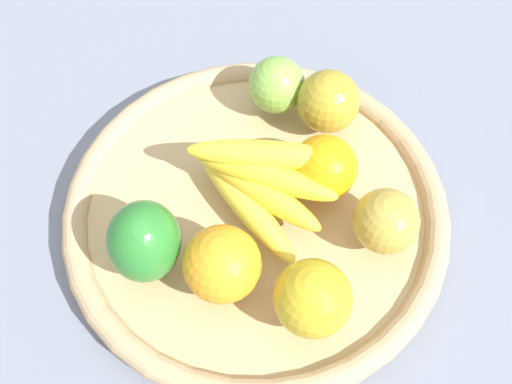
{
  "coord_description": "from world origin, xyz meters",
  "views": [
    {
      "loc": [
        0.09,
        0.32,
        0.6
      ],
      "look_at": [
        0.0,
        0.0,
        0.06
      ],
      "focal_mm": 40.59,
      "sensor_mm": 36.0,
      "label": 1
    }
  ],
  "objects_px": {
    "bell_pepper": "(144,241)",
    "banana_bunch": "(257,181)",
    "orange_1": "(222,264)",
    "apple_2": "(277,85)",
    "orange_0": "(324,168)",
    "apple_0": "(386,221)",
    "apple_1": "(313,298)",
    "apple_3": "(328,102)"
  },
  "relations": [
    {
      "from": "bell_pepper",
      "to": "banana_bunch",
      "type": "bearing_deg",
      "value": 130.94
    },
    {
      "from": "banana_bunch",
      "to": "orange_1",
      "type": "distance_m",
      "value": 0.1
    },
    {
      "from": "apple_2",
      "to": "banana_bunch",
      "type": "relative_size",
      "value": 0.4
    },
    {
      "from": "orange_0",
      "to": "apple_2",
      "type": "bearing_deg",
      "value": -83.41
    },
    {
      "from": "banana_bunch",
      "to": "bell_pepper",
      "type": "xyz_separation_m",
      "value": [
        0.13,
        0.04,
        0.01
      ]
    },
    {
      "from": "apple_2",
      "to": "bell_pepper",
      "type": "xyz_separation_m",
      "value": [
        0.19,
        0.17,
        0.01
      ]
    },
    {
      "from": "orange_0",
      "to": "bell_pepper",
      "type": "distance_m",
      "value": 0.21
    },
    {
      "from": "apple_0",
      "to": "apple_1",
      "type": "bearing_deg",
      "value": 31.18
    },
    {
      "from": "banana_bunch",
      "to": "apple_3",
      "type": "distance_m",
      "value": 0.14
    },
    {
      "from": "bell_pepper",
      "to": "apple_0",
      "type": "xyz_separation_m",
      "value": [
        -0.24,
        0.04,
        -0.01
      ]
    },
    {
      "from": "apple_3",
      "to": "orange_1",
      "type": "xyz_separation_m",
      "value": [
        0.17,
        0.17,
        0.0
      ]
    },
    {
      "from": "banana_bunch",
      "to": "apple_3",
      "type": "height_order",
      "value": "apple_3"
    },
    {
      "from": "apple_2",
      "to": "banana_bunch",
      "type": "height_order",
      "value": "banana_bunch"
    },
    {
      "from": "banana_bunch",
      "to": "bell_pepper",
      "type": "bearing_deg",
      "value": 19.04
    },
    {
      "from": "orange_1",
      "to": "orange_0",
      "type": "bearing_deg",
      "value": -148.42
    },
    {
      "from": "apple_3",
      "to": "apple_0",
      "type": "bearing_deg",
      "value": 91.99
    },
    {
      "from": "orange_0",
      "to": "apple_1",
      "type": "xyz_separation_m",
      "value": [
        0.06,
        0.14,
        0.0
      ]
    },
    {
      "from": "orange_0",
      "to": "apple_1",
      "type": "bearing_deg",
      "value": 66.87
    },
    {
      "from": "banana_bunch",
      "to": "orange_1",
      "type": "bearing_deg",
      "value": 55.17
    },
    {
      "from": "orange_0",
      "to": "apple_1",
      "type": "relative_size",
      "value": 0.96
    },
    {
      "from": "banana_bunch",
      "to": "apple_0",
      "type": "bearing_deg",
      "value": 144.51
    },
    {
      "from": "orange_0",
      "to": "apple_2",
      "type": "relative_size",
      "value": 1.07
    },
    {
      "from": "banana_bunch",
      "to": "apple_1",
      "type": "xyz_separation_m",
      "value": [
        -0.02,
        0.14,
        0.0
      ]
    },
    {
      "from": "apple_2",
      "to": "bell_pepper",
      "type": "relative_size",
      "value": 0.75
    },
    {
      "from": "bell_pepper",
      "to": "apple_3",
      "type": "bearing_deg",
      "value": 140.11
    },
    {
      "from": "bell_pepper",
      "to": "apple_1",
      "type": "bearing_deg",
      "value": 77.5
    },
    {
      "from": "banana_bunch",
      "to": "orange_1",
      "type": "height_order",
      "value": "orange_1"
    },
    {
      "from": "banana_bunch",
      "to": "apple_3",
      "type": "relative_size",
      "value": 2.28
    },
    {
      "from": "apple_3",
      "to": "bell_pepper",
      "type": "bearing_deg",
      "value": 28.2
    },
    {
      "from": "apple_2",
      "to": "orange_1",
      "type": "xyz_separation_m",
      "value": [
        0.12,
        0.21,
        0.0
      ]
    },
    {
      "from": "orange_0",
      "to": "apple_0",
      "type": "distance_m",
      "value": 0.09
    },
    {
      "from": "apple_3",
      "to": "apple_1",
      "type": "distance_m",
      "value": 0.25
    },
    {
      "from": "apple_2",
      "to": "apple_0",
      "type": "bearing_deg",
      "value": 104.93
    },
    {
      "from": "orange_0",
      "to": "apple_2",
      "type": "height_order",
      "value": "orange_0"
    },
    {
      "from": "apple_2",
      "to": "apple_3",
      "type": "relative_size",
      "value": 0.92
    },
    {
      "from": "banana_bunch",
      "to": "apple_1",
      "type": "distance_m",
      "value": 0.14
    },
    {
      "from": "bell_pepper",
      "to": "orange_1",
      "type": "xyz_separation_m",
      "value": [
        -0.07,
        0.04,
        -0.01
      ]
    },
    {
      "from": "apple_2",
      "to": "apple_3",
      "type": "bearing_deg",
      "value": 139.07
    },
    {
      "from": "bell_pepper",
      "to": "apple_0",
      "type": "relative_size",
      "value": 1.31
    },
    {
      "from": "apple_3",
      "to": "orange_0",
      "type": "bearing_deg",
      "value": 68.05
    },
    {
      "from": "apple_2",
      "to": "orange_0",
      "type": "bearing_deg",
      "value": 96.59
    },
    {
      "from": "apple_2",
      "to": "bell_pepper",
      "type": "distance_m",
      "value": 0.26
    }
  ]
}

